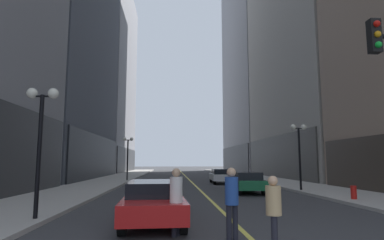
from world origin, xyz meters
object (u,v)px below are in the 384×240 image
(car_white, at_px, (222,176))
(pedestrian_in_white_shirt, at_px, (176,196))
(street_lamp_left_far, at_px, (128,149))
(pedestrian_in_tan_trench, at_px, (274,208))
(car_green, at_px, (246,181))
(street_lamp_left_near, at_px, (41,123))
(pedestrian_in_blue_hoodie, at_px, (232,197))
(street_lamp_right_mid, at_px, (299,142))
(car_red, at_px, (154,200))
(fire_hydrant_right, at_px, (354,194))

(car_white, xyz_separation_m, pedestrian_in_white_shirt, (-4.51, -20.68, 0.33))
(car_white, relative_size, street_lamp_left_far, 0.94)
(car_white, distance_m, pedestrian_in_tan_trench, 22.56)
(car_white, bearing_deg, street_lamp_left_far, 158.37)
(car_green, distance_m, car_white, 8.98)
(pedestrian_in_tan_trench, xyz_separation_m, street_lamp_left_far, (-6.59, 26.00, 2.30))
(car_white, bearing_deg, street_lamp_left_near, -115.90)
(pedestrian_in_blue_hoodie, bearing_deg, car_white, 81.67)
(pedestrian_in_tan_trench, relative_size, street_lamp_right_mid, 0.37)
(car_white, height_order, pedestrian_in_blue_hoodie, pedestrian_in_blue_hoodie)
(car_white, xyz_separation_m, street_lamp_left_near, (-9.00, -18.54, 2.54))
(car_green, bearing_deg, street_lamp_left_far, 126.04)
(pedestrian_in_tan_trench, bearing_deg, car_red, 127.53)
(pedestrian_in_blue_hoodie, relative_size, street_lamp_left_near, 0.41)
(car_white, relative_size, pedestrian_in_white_shirt, 2.33)
(pedestrian_in_tan_trench, bearing_deg, pedestrian_in_white_shirt, 140.17)
(car_white, xyz_separation_m, street_lamp_left_far, (-9.00, 3.57, 2.54))
(pedestrian_in_white_shirt, xyz_separation_m, fire_hydrant_right, (8.81, 6.71, -0.65))
(car_white, xyz_separation_m, pedestrian_in_tan_trench, (-2.41, -22.43, 0.24))
(car_green, height_order, pedestrian_in_blue_hoodie, pedestrian_in_blue_hoodie)
(car_red, xyz_separation_m, fire_hydrant_right, (9.51, 4.83, -0.32))
(street_lamp_left_far, bearing_deg, pedestrian_in_tan_trench, -75.78)
(street_lamp_left_far, bearing_deg, fire_hydrant_right, -52.82)
(car_green, relative_size, pedestrian_in_blue_hoodie, 2.53)
(car_white, distance_m, street_lamp_left_far, 10.01)
(car_green, height_order, street_lamp_left_near, street_lamp_left_near)
(fire_hydrant_right, bearing_deg, street_lamp_left_near, -161.03)
(car_green, height_order, pedestrian_in_white_shirt, pedestrian_in_white_shirt)
(car_red, relative_size, street_lamp_left_near, 1.09)
(pedestrian_in_tan_trench, relative_size, fire_hydrant_right, 2.06)
(pedestrian_in_white_shirt, xyz_separation_m, street_lamp_left_near, (-4.49, 2.14, 2.21))
(car_green, bearing_deg, pedestrian_in_white_shirt, -111.63)
(street_lamp_right_mid, bearing_deg, pedestrian_in_white_shirt, -124.78)
(car_red, relative_size, fire_hydrant_right, 6.03)
(car_white, relative_size, street_lamp_left_near, 0.94)
(street_lamp_left_near, bearing_deg, pedestrian_in_white_shirt, -25.50)
(pedestrian_in_blue_hoodie, distance_m, street_lamp_left_near, 6.84)
(fire_hydrant_right, bearing_deg, street_lamp_right_mid, 95.43)
(street_lamp_right_mid, xyz_separation_m, fire_hydrant_right, (0.50, -5.26, -2.86))
(pedestrian_in_white_shirt, bearing_deg, car_green, 68.37)
(car_red, bearing_deg, pedestrian_in_blue_hoodie, -49.49)
(car_white, distance_m, street_lamp_right_mid, 9.83)
(car_green, bearing_deg, car_white, 90.82)
(pedestrian_in_tan_trench, xyz_separation_m, fire_hydrant_right, (6.71, 8.47, -0.56))
(car_green, distance_m, pedestrian_in_blue_hoodie, 12.69)
(pedestrian_in_tan_trench, bearing_deg, street_lamp_left_far, 104.22)
(street_lamp_left_near, bearing_deg, car_green, 46.32)
(car_red, height_order, car_green, same)
(car_red, height_order, pedestrian_in_tan_trench, pedestrian_in_tan_trench)
(car_green, relative_size, fire_hydrant_right, 5.71)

